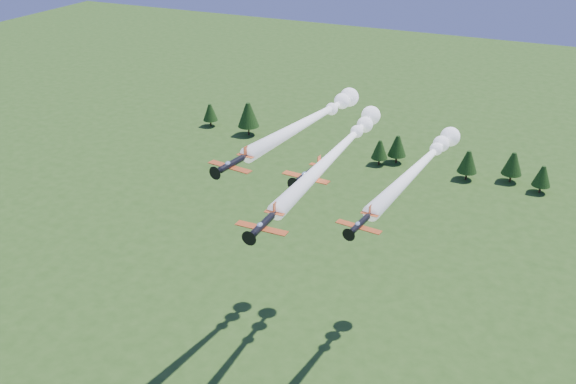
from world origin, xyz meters
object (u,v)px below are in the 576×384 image
at_px(plane_lead, 339,149).
at_px(plane_right, 423,163).
at_px(plane_slot, 307,175).
at_px(plane_left, 315,117).

xyz_separation_m(plane_lead, plane_right, (13.33, 5.44, -2.30)).
bearing_deg(plane_lead, plane_slot, -96.49).
xyz_separation_m(plane_lead, plane_slot, (-1.26, -11.06, -0.43)).
distance_m(plane_lead, plane_left, 8.78).
distance_m(plane_lead, plane_right, 14.58).
bearing_deg(plane_right, plane_left, -171.91).
bearing_deg(plane_left, plane_right, 9.95).
distance_m(plane_left, plane_slot, 17.16).
relative_size(plane_right, plane_slot, 5.05).
bearing_deg(plane_left, plane_slot, -63.16).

